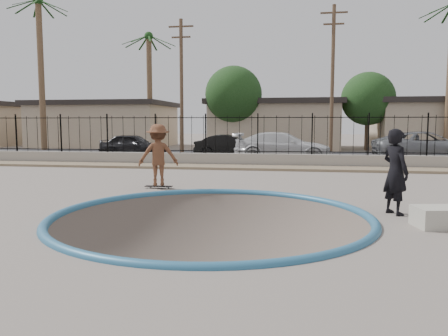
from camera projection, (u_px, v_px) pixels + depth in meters
name	position (u px, v px, depth m)	size (l,w,h in m)	color
ground	(260.00, 184.00, 22.40)	(120.00, 120.00, 2.20)	#6F645D
bowl_pit	(211.00, 217.00, 9.54)	(6.84, 6.84, 1.80)	#4D433B
coping_ring	(211.00, 217.00, 9.54)	(7.04, 7.04, 0.20)	#286085
rock_strip	(255.00, 168.00, 19.54)	(42.00, 1.60, 0.11)	#91785F
retaining_wall	(258.00, 160.00, 20.59)	(42.00, 0.45, 0.60)	gray
fence	(258.00, 135.00, 20.47)	(40.00, 0.04, 1.80)	black
street	(267.00, 156.00, 27.19)	(90.00, 8.00, 0.04)	black
house_west	(106.00, 124.00, 38.78)	(11.60, 8.60, 3.90)	tan
house_center	(275.00, 124.00, 36.31)	(10.60, 8.60, 3.90)	tan
palm_left	(40.00, 42.00, 32.12)	(2.30, 2.30, 11.30)	brown
palm_mid	(149.00, 65.00, 35.02)	(2.30, 2.30, 9.30)	brown
utility_pole_left	(181.00, 84.00, 29.66)	(1.70, 0.24, 9.00)	#473323
utility_pole_mid	(332.00, 77.00, 27.99)	(1.70, 0.24, 9.50)	#473323
street_tree_left	(234.00, 95.00, 33.15)	(4.32, 4.32, 6.36)	#473323
street_tree_mid	(368.00, 99.00, 32.52)	(3.96, 3.96, 5.83)	#473323
skater	(158.00, 158.00, 13.63)	(1.23, 0.71, 1.91)	brown
skateboard	(159.00, 186.00, 13.72)	(0.87, 0.25, 0.07)	black
videographer	(395.00, 172.00, 9.71)	(0.70, 0.46, 1.92)	black
car_a	(133.00, 145.00, 26.47)	(1.61, 4.01, 1.37)	black
car_b	(229.00, 146.00, 25.50)	(1.40, 4.02, 1.33)	black
car_c	(283.00, 146.00, 23.41)	(2.13, 5.23, 1.52)	silver
car_d	(427.00, 146.00, 23.71)	(2.58, 5.60, 1.56)	gray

